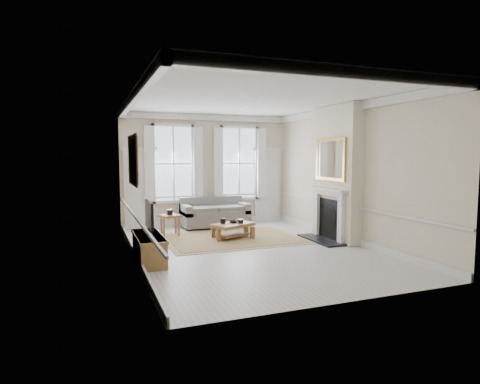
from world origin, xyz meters
name	(u,v)px	position (x,y,z in m)	size (l,w,h in m)	color
floor	(251,249)	(0.00, 0.00, 0.00)	(7.20, 7.20, 0.00)	#B7B5AD
ceiling	(251,99)	(0.00, 0.00, 3.40)	(7.20, 7.20, 0.00)	white
back_wall	(207,170)	(0.00, 3.60, 1.70)	(5.20, 5.20, 0.00)	beige
left_wall	(133,178)	(-2.60, 0.00, 1.70)	(7.20, 7.20, 0.00)	beige
right_wall	(347,173)	(2.60, 0.00, 1.70)	(7.20, 7.20, 0.00)	beige
window_left	(173,164)	(-1.05, 3.55, 1.90)	(1.26, 0.20, 2.20)	#B2BCC6
window_right	(239,163)	(1.05, 3.55, 1.90)	(1.26, 0.20, 2.20)	#B2BCC6
door_left	(140,190)	(-2.05, 3.56, 1.15)	(0.90, 0.08, 2.30)	silver
door_right	(267,186)	(2.05, 3.56, 1.15)	(0.90, 0.08, 2.30)	silver
painting	(133,160)	(-2.56, 0.30, 2.05)	(0.05, 1.66, 1.06)	#A0581B
chimney_breast	(337,173)	(2.43, 0.20, 1.70)	(0.35, 1.70, 3.38)	beige
hearth	(321,240)	(2.00, 0.20, 0.03)	(0.55, 1.50, 0.05)	black
fireplace	(328,212)	(2.20, 0.20, 0.73)	(0.21, 1.45, 1.33)	silver
mirror	(330,159)	(2.21, 0.20, 2.05)	(0.06, 1.26, 1.06)	#C18935
sofa	(215,214)	(0.09, 3.11, 0.37)	(1.98, 0.96, 0.89)	slate
side_table	(170,219)	(-1.44, 2.18, 0.46)	(0.60, 0.60, 0.57)	brown
rug	(233,238)	(0.01, 1.24, 0.01)	(3.50, 2.60, 0.02)	olive
coffee_table	(233,226)	(0.01, 1.24, 0.32)	(1.24, 1.02, 0.40)	brown
ceramic_pot_a	(223,221)	(-0.24, 1.29, 0.47)	(0.14, 0.14, 0.14)	black
ceramic_pot_b	(241,221)	(0.21, 1.19, 0.45)	(0.14, 0.14, 0.10)	black
bowl	(233,221)	(0.06, 1.34, 0.43)	(0.26, 0.26, 0.06)	black
tv_stand	(149,248)	(-2.34, -0.26, 0.27)	(0.49, 1.54, 0.55)	brown
tv	(149,215)	(-2.32, -0.26, 0.94)	(0.08, 0.90, 0.68)	black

